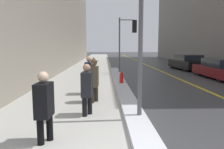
# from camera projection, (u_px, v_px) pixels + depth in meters

# --- Properties ---
(sidewalk_slab) EXTENTS (4.00, 80.00, 0.01)m
(sidewalk_slab) POSITION_uv_depth(u_px,v_px,m) (89.00, 70.00, 18.43)
(sidewalk_slab) COLOR #B2AFA8
(sidewalk_slab) RESTS_ON ground
(road_centre_stripe) EXTENTS (0.16, 80.00, 0.00)m
(road_centre_stripe) POSITION_uv_depth(u_px,v_px,m) (159.00, 70.00, 18.63)
(road_centre_stripe) COLOR gold
(road_centre_stripe) RESTS_ON ground
(snow_bank_curb) EXTENTS (0.60, 17.50, 0.15)m
(snow_bank_curb) POSITION_uv_depth(u_px,v_px,m) (122.00, 86.00, 10.69)
(snow_bank_curb) COLOR silver
(snow_bank_curb) RESTS_ON ground
(lamp_post) EXTENTS (0.28, 0.28, 4.54)m
(lamp_post) POSITION_uv_depth(u_px,v_px,m) (141.00, 17.00, 5.62)
(lamp_post) COLOR #515156
(lamp_post) RESTS_ON ground
(traffic_light_near) EXTENTS (1.31, 0.40, 4.06)m
(traffic_light_near) POSITION_uv_depth(u_px,v_px,m) (128.00, 34.00, 15.80)
(traffic_light_near) COLOR #515156
(traffic_light_near) RESTS_ON ground
(pedestrian_nearside) EXTENTS (0.31, 0.50, 1.50)m
(pedestrian_nearside) POSITION_uv_depth(u_px,v_px,m) (44.00, 104.00, 4.45)
(pedestrian_nearside) COLOR black
(pedestrian_nearside) RESTS_ON ground
(pedestrian_in_glasses) EXTENTS (0.31, 0.50, 1.51)m
(pedestrian_in_glasses) POSITION_uv_depth(u_px,v_px,m) (87.00, 87.00, 6.26)
(pedestrian_in_glasses) COLOR black
(pedestrian_in_glasses) RESTS_ON ground
(pedestrian_in_fedora) EXTENTS (0.35, 0.52, 1.63)m
(pedestrian_in_fedora) POSITION_uv_depth(u_px,v_px,m) (94.00, 78.00, 7.75)
(pedestrian_in_fedora) COLOR #2A241B
(pedestrian_in_fedora) RESTS_ON ground
(pedestrian_trailing) EXTENTS (0.33, 0.54, 1.60)m
(pedestrian_trailing) POSITION_uv_depth(u_px,v_px,m) (89.00, 73.00, 9.11)
(pedestrian_trailing) COLOR black
(pedestrian_trailing) RESTS_ON ground
(parked_car_maroon) EXTENTS (1.87, 4.69, 1.26)m
(parked_car_maroon) POSITION_uv_depth(u_px,v_px,m) (222.00, 69.00, 13.73)
(parked_car_maroon) COLOR #600F14
(parked_car_maroon) RESTS_ON ground
(parked_car_black) EXTENTS (2.18, 4.50, 1.30)m
(parked_car_black) POSITION_uv_depth(u_px,v_px,m) (187.00, 63.00, 19.17)
(parked_car_black) COLOR black
(parked_car_black) RESTS_ON ground
(fire_hydrant) EXTENTS (0.20, 0.20, 0.70)m
(fire_hydrant) POSITION_uv_depth(u_px,v_px,m) (121.00, 79.00, 11.15)
(fire_hydrant) COLOR red
(fire_hydrant) RESTS_ON ground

